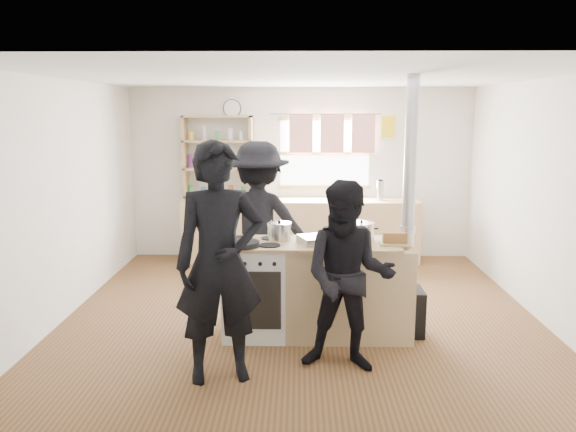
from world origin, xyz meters
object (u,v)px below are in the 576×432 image
object	(u,v)px
stockpot_counter	(361,231)
person_near_left	(220,263)
person_far	(259,224)
cooking_island	(316,289)
flue_heater	(406,269)
person_near_right	(348,277)
stockpot_stove	(279,231)
thermos	(380,191)
bread_board	(394,239)
skillet_greens	(243,244)
roast_tray	(319,239)

from	to	relation	value
stockpot_counter	person_near_left	world-z (taller)	person_near_left
person_near_left	person_far	xyz separation A→B (m)	(0.18, 1.84, -0.05)
cooking_island	flue_heater	bearing A→B (deg)	2.43
person_near_right	person_far	size ratio (longest dim) A/B	0.88
stockpot_stove	flue_heater	size ratio (longest dim) A/B	0.10
thermos	bread_board	size ratio (longest dim) A/B	0.96
thermos	person_far	xyz separation A→B (m)	(-1.62, -1.86, -0.12)
thermos	skillet_greens	distance (m)	3.40
bread_board	stockpot_stove	bearing A→B (deg)	170.34
skillet_greens	stockpot_counter	xyz separation A→B (m)	(1.13, 0.29, 0.06)
stockpot_counter	person_near_right	bearing A→B (deg)	-103.03
skillet_greens	flue_heater	bearing A→B (deg)	8.02
thermos	stockpot_counter	xyz separation A→B (m)	(-0.56, -2.66, -0.02)
stockpot_stove	person_near_right	distance (m)	1.05
skillet_greens	stockpot_counter	bearing A→B (deg)	14.60
stockpot_counter	person_near_right	distance (m)	0.89
stockpot_stove	stockpot_counter	xyz separation A→B (m)	(0.80, 0.01, 0.00)
skillet_greens	flue_heater	size ratio (longest dim) A/B	0.14
person_near_right	stockpot_counter	bearing A→B (deg)	86.42
stockpot_stove	stockpot_counter	bearing A→B (deg)	0.52
bread_board	flue_heater	bearing A→B (deg)	39.65
stockpot_counter	person_near_left	distance (m)	1.61
thermos	stockpot_counter	size ratio (longest dim) A/B	1.08
stockpot_stove	person_near_left	size ratio (longest dim) A/B	0.12
person_far	person_near_left	bearing A→B (deg)	87.97
thermos	stockpot_stove	distance (m)	2.99
stockpot_counter	stockpot_stove	bearing A→B (deg)	-179.48
person_near_right	roast_tray	bearing A→B (deg)	116.88
person_near_left	person_near_right	bearing A→B (deg)	-4.38
thermos	person_near_left	xyz separation A→B (m)	(-1.80, -3.69, -0.06)
flue_heater	person_near_right	size ratio (longest dim) A/B	1.55
thermos	cooking_island	xyz separation A→B (m)	(-0.99, -2.77, -0.57)
stockpot_counter	thermos	bearing A→B (deg)	78.09
skillet_greens	roast_tray	size ratio (longest dim) A/B	0.83
thermos	flue_heater	world-z (taller)	flue_heater
skillet_greens	stockpot_stove	bearing A→B (deg)	40.94
roast_tray	person_near_right	distance (m)	0.75
stockpot_stove	person_near_left	distance (m)	1.12
roast_tray	stockpot_stove	distance (m)	0.41
cooking_island	roast_tray	xyz separation A→B (m)	(0.02, -0.04, 0.50)
skillet_greens	stockpot_stove	world-z (taller)	stockpot_stove
person_near_right	skillet_greens	bearing A→B (deg)	158.86
cooking_island	flue_heater	xyz separation A→B (m)	(0.87, 0.04, 0.19)
skillet_greens	flue_heater	xyz separation A→B (m)	(1.56, 0.22, -0.30)
stockpot_counter	flue_heater	size ratio (longest dim) A/B	0.10
stockpot_stove	person_far	size ratio (longest dim) A/B	0.13
flue_heater	person_near_left	xyz separation A→B (m)	(-1.67, -0.96, 0.31)
cooking_island	person_far	distance (m)	1.20
roast_tray	person_far	world-z (taller)	person_far
bread_board	person_near_left	size ratio (longest dim) A/B	0.15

